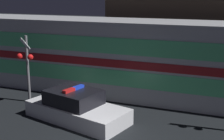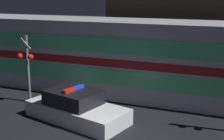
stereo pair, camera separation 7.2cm
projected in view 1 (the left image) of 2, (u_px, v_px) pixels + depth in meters
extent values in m
cube|color=#B7BABF|center=(140.00, 58.00, 15.91)|extent=(20.85, 3.20, 3.84)
cube|color=maroon|center=(130.00, 65.00, 14.46)|extent=(20.43, 0.03, 0.38)
cube|color=#59D88C|center=(130.00, 79.00, 14.62)|extent=(19.81, 0.02, 0.77)
cube|color=#59D88C|center=(130.00, 47.00, 14.26)|extent=(19.81, 0.02, 0.77)
cube|color=silver|center=(77.00, 112.00, 13.01)|extent=(4.67, 2.86, 0.66)
cube|color=black|center=(74.00, 97.00, 12.95)|extent=(2.42, 2.10, 0.60)
cube|color=red|center=(69.00, 90.00, 12.65)|extent=(0.33, 0.60, 0.12)
cube|color=blue|center=(78.00, 87.00, 13.09)|extent=(0.33, 0.60, 0.12)
cylinder|color=slate|center=(28.00, 69.00, 14.88)|extent=(0.13, 0.13, 3.25)
sphere|color=red|center=(20.00, 56.00, 14.70)|extent=(0.27, 0.27, 0.27)
sphere|color=red|center=(30.00, 57.00, 14.48)|extent=(0.27, 0.27, 0.27)
cube|color=white|center=(25.00, 44.00, 14.50)|extent=(0.58, 0.03, 0.58)
cube|color=brown|center=(200.00, 23.00, 20.55)|extent=(11.90, 4.12, 6.54)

